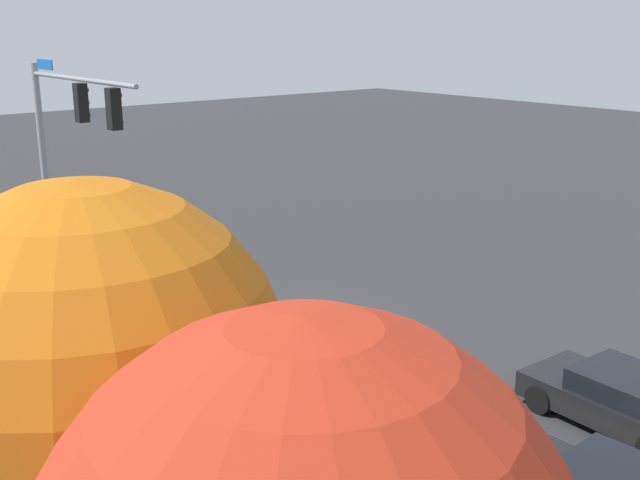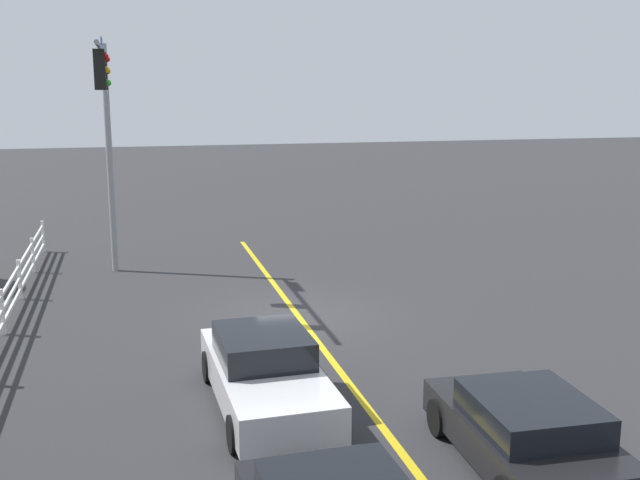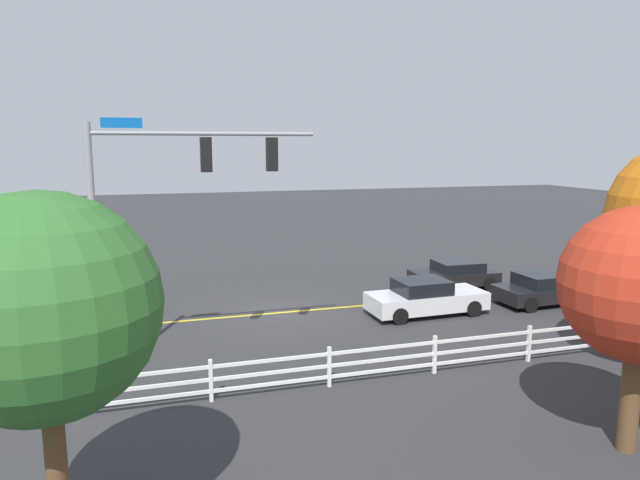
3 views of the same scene
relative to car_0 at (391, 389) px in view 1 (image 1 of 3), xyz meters
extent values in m
plane|color=#2D2D30|center=(5.50, -1.86, -0.68)|extent=(120.00, 120.00, 0.00)
cube|color=gold|center=(1.50, -1.86, -0.67)|extent=(28.00, 0.16, 0.01)
cylinder|color=gray|center=(11.84, 2.89, 2.96)|extent=(0.20, 0.20, 7.27)
cylinder|color=gray|center=(8.65, 2.89, 6.30)|extent=(6.38, 0.12, 0.12)
cube|color=#0C59B2|center=(10.94, 2.91, 6.58)|extent=(1.10, 0.03, 0.28)
cube|color=black|center=(8.68, 2.89, 5.70)|extent=(0.32, 0.28, 1.00)
sphere|color=red|center=(8.68, 2.74, 6.02)|extent=(0.17, 0.17, 0.17)
sphere|color=orange|center=(8.68, 2.74, 5.70)|extent=(0.17, 0.17, 0.17)
sphere|color=#148C19|center=(8.68, 2.74, 5.38)|extent=(0.17, 0.17, 0.17)
cube|color=black|center=(6.74, 2.89, 5.70)|extent=(0.32, 0.28, 1.00)
sphere|color=red|center=(6.74, 2.74, 6.02)|extent=(0.17, 0.17, 0.17)
sphere|color=orange|center=(6.74, 2.74, 5.70)|extent=(0.17, 0.17, 0.17)
sphere|color=#148C19|center=(6.74, 2.74, 5.38)|extent=(0.17, 0.17, 0.17)
cube|color=silver|center=(-0.05, 0.00, -0.12)|extent=(4.75, 1.98, 0.67)
cube|color=black|center=(0.18, 0.01, 0.48)|extent=(2.03, 1.71, 0.53)
cylinder|color=black|center=(-1.62, -0.91, -0.36)|extent=(0.65, 0.24, 0.64)
cylinder|color=black|center=(-1.67, 0.81, -0.36)|extent=(0.65, 0.24, 0.64)
cylinder|color=black|center=(1.57, -0.81, -0.36)|extent=(0.65, 0.24, 0.64)
cylinder|color=black|center=(1.52, 0.91, -0.36)|extent=(0.65, 0.24, 0.64)
cube|color=black|center=(-3.30, -3.56, -0.17)|extent=(4.02, 2.05, 0.57)
cube|color=black|center=(-3.49, -3.56, 0.35)|extent=(2.11, 1.79, 0.47)
cylinder|color=black|center=(-1.92, -2.71, -0.36)|extent=(0.65, 0.24, 0.64)
cylinder|color=black|center=(-1.98, -4.51, -0.36)|extent=(0.65, 0.24, 0.64)
cylinder|color=black|center=(-4.10, -0.79, -0.36)|extent=(0.65, 0.24, 0.64)
cube|color=white|center=(2.50, 5.47, -0.10)|extent=(0.10, 0.10, 1.15)
cube|color=white|center=(5.75, 5.47, -0.10)|extent=(0.10, 0.10, 1.15)
cube|color=white|center=(9.00, 5.47, -0.10)|extent=(0.10, 0.10, 1.15)
cube|color=white|center=(2.50, 5.47, 0.27)|extent=(26.00, 0.06, 0.09)
cube|color=white|center=(2.50, 5.47, -0.08)|extent=(26.00, 0.06, 0.09)
cube|color=white|center=(2.50, 5.47, -0.40)|extent=(26.00, 0.06, 0.09)
sphere|color=#C66614|center=(-3.63, 8.09, 4.08)|extent=(4.28, 4.28, 4.28)
camera|label=1|loc=(-10.85, 10.91, 7.67)|focal=43.42mm
camera|label=2|loc=(-13.27, 2.31, 5.29)|focal=42.41mm
camera|label=3|loc=(10.34, 19.81, 5.98)|focal=32.11mm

